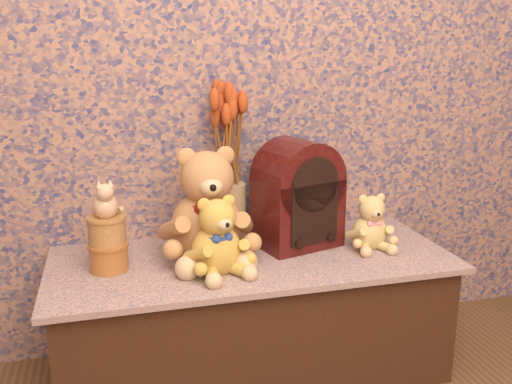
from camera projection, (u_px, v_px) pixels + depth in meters
display_shelf at (252, 314)px, 1.95m from camera, size 1.35×0.57×0.43m
teddy_large at (207, 199)px, 1.85m from camera, size 0.32×0.39×0.41m
teddy_medium at (216, 231)px, 1.74m from camera, size 0.27×0.30×0.27m
teddy_small at (370, 219)px, 1.96m from camera, size 0.18×0.21×0.21m
cathedral_radio at (297, 193)px, 1.96m from camera, size 0.32×0.27×0.38m
ceramic_vase at (229, 212)px, 2.03m from camera, size 0.15×0.15×0.21m
dried_stalks at (227, 129)px, 1.95m from camera, size 0.22×0.22×0.40m
biscuit_tin_lower at (109, 257)px, 1.77m from camera, size 0.14×0.14×0.09m
biscuit_tin_upper at (107, 231)px, 1.75m from camera, size 0.14×0.14×0.09m
cat_figurine at (105, 197)px, 1.72m from camera, size 0.10×0.11×0.13m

